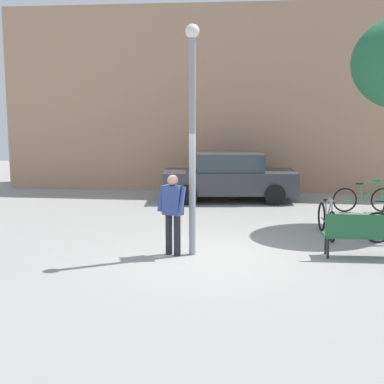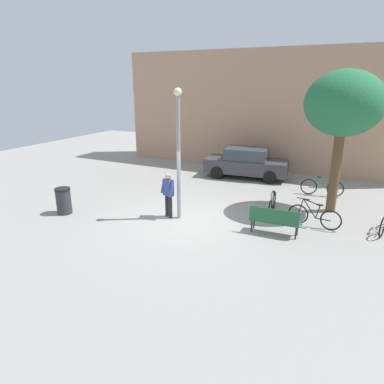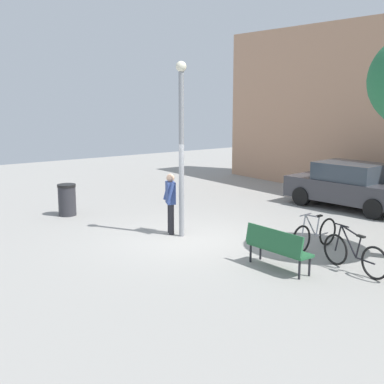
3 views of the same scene
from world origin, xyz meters
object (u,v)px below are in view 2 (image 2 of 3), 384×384
Objects in this scene: park_bench at (274,219)px; parked_car_charcoal at (246,163)px; plaza_tree at (344,105)px; trash_bin at (64,201)px; lamppost at (178,147)px; bicycle_green at (322,187)px; person_by_lamppost at (168,192)px; bicycle_black at (314,216)px; bicycle_silver at (272,204)px.

park_bench is 0.37× the size of parked_car_charcoal.
plaza_tree reaches higher than park_bench.
trash_bin is at bearing -167.83° from park_bench.
lamppost is 1.06× the size of parked_car_charcoal.
plaza_tree is 6.46m from parked_car_charcoal.
person_by_lamppost is at bearing -132.60° from bicycle_green.
bicycle_silver is at bearing 160.19° from bicycle_black.
parked_car_charcoal is (-4.50, 3.30, -3.25)m from plaza_tree.
plaza_tree reaches higher than parked_car_charcoal.
parked_car_charcoal is (-2.52, 4.62, 0.39)m from bicycle_silver.
bicycle_silver is 1.00× the size of bicycle_green.
plaza_tree reaches higher than person_by_lamppost.
bicycle_silver is at bearing -114.46° from bicycle_green.
park_bench is 7.80m from trash_bin.
plaza_tree is (1.46, 3.14, 3.48)m from park_bench.
bicycle_black is at bearing 18.45° from trash_bin.
bicycle_black is at bearing 16.73° from lamppost.
bicycle_green is (0.92, 4.99, -0.16)m from park_bench.
bicycle_silver is at bearing 26.08° from trash_bin.
park_bench is 4.91m from plaza_tree.
bicycle_green is at bearing 92.44° from bicycle_black.
person_by_lamppost is at bearing -163.47° from bicycle_black.
lamppost is at bearing -146.67° from bicycle_silver.
parked_car_charcoal is (-3.04, 6.45, 0.23)m from park_bench.
person_by_lamppost is 3.96m from bicycle_silver.
person_by_lamppost is 0.32× the size of plaza_tree.
trash_bin is at bearing -152.21° from plaza_tree.
lamppost is 4.07m from park_bench.
trash_bin reaches higher than bicycle_silver.
plaza_tree is 10.86m from trash_bin.
bicycle_silver is (2.95, 1.94, -2.28)m from lamppost.
parked_car_charcoal reaches higher than bicycle_silver.
person_by_lamppost is 6.71m from parked_car_charcoal.
trash_bin is at bearing -159.09° from person_by_lamppost.
parked_car_charcoal reaches higher than park_bench.
park_bench is at bearing -114.93° from plaza_tree.
lamppost is 0.88× the size of plaza_tree.
plaza_tree is at bearing 78.53° from bicycle_black.
trash_bin is (-7.11, -3.48, 0.12)m from bicycle_silver.
park_bench is (3.47, 0.11, -2.12)m from lamppost.
plaza_tree is (4.93, 3.25, 1.36)m from lamppost.
person_by_lamppost is 7.00m from plaza_tree.
lamppost is 7.11m from bicycle_green.
bicycle_green is at bearing -20.20° from parked_car_charcoal.
plaza_tree is at bearing 65.07° from park_bench.
person_by_lamppost reaches higher than parked_car_charcoal.
bicycle_black is 6.64m from parked_car_charcoal.
bicycle_green is 1.00× the size of bicycle_black.
plaza_tree is at bearing 33.41° from lamppost.
lamppost reaches higher than bicycle_black.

